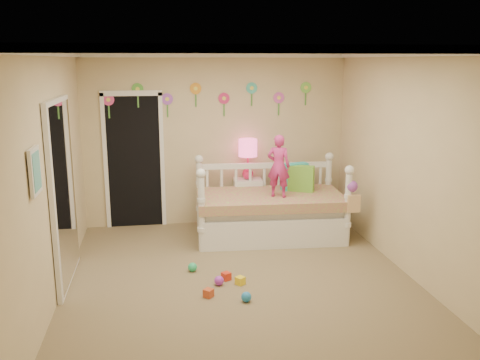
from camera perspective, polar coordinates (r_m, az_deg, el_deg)
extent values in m
cube|color=#7F684C|center=(6.16, -0.02, -10.87)|extent=(4.00, 4.50, 0.01)
cube|color=white|center=(5.63, -0.02, 14.12)|extent=(4.00, 4.50, 0.01)
cube|color=tan|center=(7.95, -2.64, 4.39)|extent=(4.00, 0.01, 2.60)
cube|color=tan|center=(5.78, -19.97, 0.33)|extent=(0.01, 4.50, 2.60)
cube|color=tan|center=(6.38, 18.01, 1.61)|extent=(0.01, 4.50, 2.60)
cube|color=#28C9B8|center=(7.65, 6.05, 0.40)|extent=(0.41, 0.24, 0.39)
cube|color=#72C03A|center=(7.55, 6.65, 0.17)|extent=(0.42, 0.30, 0.38)
imported|color=#CD2E7C|center=(7.16, 4.28, 1.56)|extent=(0.38, 0.32, 0.88)
cube|color=white|center=(8.03, 0.85, -2.39)|extent=(0.45, 0.35, 0.71)
sphere|color=#ED1F5B|center=(7.93, 0.86, 0.69)|extent=(0.17, 0.17, 0.17)
cylinder|color=#ED1F5B|center=(7.89, 0.87, 1.96)|extent=(0.03, 0.03, 0.36)
cylinder|color=#EE4783|center=(7.85, 0.87, 3.59)|extent=(0.28, 0.28, 0.26)
cube|color=black|center=(7.93, -11.62, 2.17)|extent=(0.90, 0.04, 2.07)
cube|color=white|center=(6.12, -18.93, -1.33)|extent=(0.07, 1.30, 2.10)
cube|color=white|center=(4.87, -21.72, 0.90)|extent=(0.05, 0.34, 0.42)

